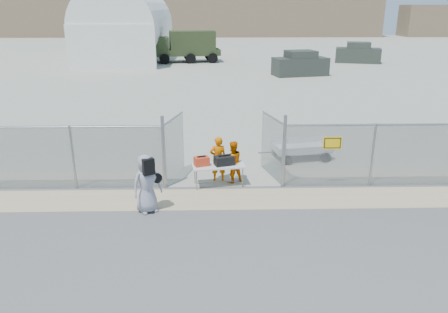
{
  "coord_description": "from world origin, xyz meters",
  "views": [
    {
      "loc": [
        -0.34,
        -11.74,
        5.87
      ],
      "look_at": [
        0.0,
        2.0,
        1.1
      ],
      "focal_mm": 35.0,
      "sensor_mm": 36.0,
      "label": 1
    }
  ],
  "objects_px": {
    "security_worker_right": "(232,162)",
    "visitor": "(147,184)",
    "security_worker_left": "(218,159)",
    "utility_trailer": "(301,150)",
    "folding_table": "(219,175)"
  },
  "relations": [
    {
      "from": "folding_table",
      "to": "visitor",
      "type": "distance_m",
      "value": 2.94
    },
    {
      "from": "visitor",
      "to": "security_worker_left",
      "type": "bearing_deg",
      "value": 17.02
    },
    {
      "from": "visitor",
      "to": "utility_trailer",
      "type": "bearing_deg",
      "value": 9.01
    },
    {
      "from": "security_worker_right",
      "to": "visitor",
      "type": "relative_size",
      "value": 0.83
    },
    {
      "from": "security_worker_left",
      "to": "visitor",
      "type": "relative_size",
      "value": 0.9
    },
    {
      "from": "security_worker_right",
      "to": "utility_trailer",
      "type": "bearing_deg",
      "value": -166.06
    },
    {
      "from": "visitor",
      "to": "utility_trailer",
      "type": "xyz_separation_m",
      "value": [
        5.5,
        4.66,
        -0.54
      ]
    },
    {
      "from": "utility_trailer",
      "to": "visitor",
      "type": "bearing_deg",
      "value": -150.05
    },
    {
      "from": "security_worker_left",
      "to": "visitor",
      "type": "distance_m",
      "value": 3.21
    },
    {
      "from": "folding_table",
      "to": "utility_trailer",
      "type": "height_order",
      "value": "folding_table"
    },
    {
      "from": "security_worker_left",
      "to": "visitor",
      "type": "bearing_deg",
      "value": 44.33
    },
    {
      "from": "security_worker_right",
      "to": "visitor",
      "type": "distance_m",
      "value": 3.46
    },
    {
      "from": "folding_table",
      "to": "security_worker_left",
      "type": "bearing_deg",
      "value": 82.71
    },
    {
      "from": "folding_table",
      "to": "utility_trailer",
      "type": "bearing_deg",
      "value": 31.03
    },
    {
      "from": "security_worker_right",
      "to": "visitor",
      "type": "height_order",
      "value": "visitor"
    }
  ]
}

